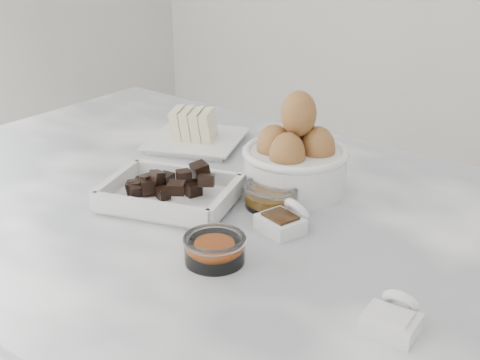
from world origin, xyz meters
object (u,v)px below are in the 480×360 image
object	(u,v)px
honey_bowl	(272,194)
vanilla_spoon	(285,220)
butter_plate	(195,132)
egg_bowl	(295,158)
sugar_ramekin	(282,180)
salt_spoon	(393,318)
zest_bowl	(215,248)
chocolate_dish	(170,190)

from	to	relation	value
honey_bowl	vanilla_spoon	size ratio (longest dim) A/B	1.01
butter_plate	egg_bowl	xyz separation A→B (m)	(0.26, -0.06, 0.03)
sugar_ramekin	honey_bowl	distance (m)	0.04
sugar_ramekin	egg_bowl	size ratio (longest dim) A/B	0.47
vanilla_spoon	salt_spoon	world-z (taller)	vanilla_spoon
egg_bowl	honey_bowl	bearing A→B (deg)	-83.24
sugar_ramekin	zest_bowl	world-z (taller)	sugar_ramekin
honey_bowl	vanilla_spoon	distance (m)	0.08
egg_bowl	zest_bowl	xyz separation A→B (m)	(0.05, -0.26, -0.03)
honey_bowl	salt_spoon	xyz separation A→B (m)	(0.29, -0.17, -0.00)
vanilla_spoon	salt_spoon	distance (m)	0.26
butter_plate	egg_bowl	distance (m)	0.27
chocolate_dish	honey_bowl	distance (m)	0.16
butter_plate	zest_bowl	distance (m)	0.44
salt_spoon	butter_plate	bearing A→B (deg)	151.31
honey_bowl	vanilla_spoon	world-z (taller)	vanilla_spoon
butter_plate	sugar_ramekin	world-z (taller)	butter_plate
butter_plate	vanilla_spoon	xyz separation A→B (m)	(0.33, -0.19, -0.01)
egg_bowl	salt_spoon	xyz separation A→B (m)	(0.30, -0.25, -0.04)
butter_plate	honey_bowl	world-z (taller)	butter_plate
butter_plate	sugar_ramekin	bearing A→B (deg)	-19.20
butter_plate	honey_bowl	size ratio (longest dim) A/B	2.52
butter_plate	egg_bowl	size ratio (longest dim) A/B	1.27
butter_plate	honey_bowl	bearing A→B (deg)	-25.92
sugar_ramekin	egg_bowl	xyz separation A→B (m)	(0.00, 0.03, 0.03)
chocolate_dish	butter_plate	distance (m)	0.26
honey_bowl	salt_spoon	distance (m)	0.34
sugar_ramekin	vanilla_spoon	bearing A→B (deg)	-52.97
sugar_ramekin	zest_bowl	bearing A→B (deg)	-77.28
zest_bowl	vanilla_spoon	world-z (taller)	vanilla_spoon
zest_bowl	honey_bowl	bearing A→B (deg)	102.37
salt_spoon	zest_bowl	bearing A→B (deg)	-178.30
chocolate_dish	salt_spoon	distance (m)	0.42
butter_plate	salt_spoon	world-z (taller)	butter_plate
honey_bowl	zest_bowl	distance (m)	0.19
salt_spoon	honey_bowl	bearing A→B (deg)	148.81
sugar_ramekin	honey_bowl	world-z (taller)	sugar_ramekin
sugar_ramekin	salt_spoon	distance (m)	0.37
zest_bowl	egg_bowl	bearing A→B (deg)	100.73
zest_bowl	vanilla_spoon	xyz separation A→B (m)	(0.02, 0.13, -0.00)
chocolate_dish	egg_bowl	size ratio (longest dim) A/B	1.38
sugar_ramekin	zest_bowl	distance (m)	0.23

